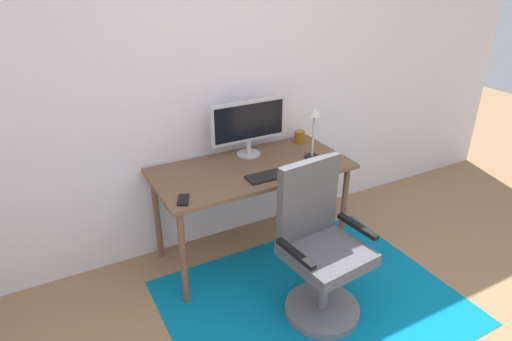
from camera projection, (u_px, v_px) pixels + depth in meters
wall_back at (223, 77)px, 3.20m from camera, size 6.00×0.10×2.60m
area_rug at (313, 302)px, 2.94m from camera, size 1.88×1.47×0.01m
desk at (252, 176)px, 3.16m from camera, size 1.42×0.68×0.74m
monitor at (248, 123)px, 3.21m from camera, size 0.60×0.18×0.42m
keyboard at (276, 174)px, 3.00m from camera, size 0.43×0.13×0.02m
computer_mouse at (319, 164)px, 3.13m from camera, size 0.06×0.10×0.03m
coffee_cup at (299, 137)px, 3.52m from camera, size 0.09×0.09×0.10m
cell_phone at (183, 200)px, 2.69m from camera, size 0.12×0.16×0.01m
desk_lamp at (314, 124)px, 3.16m from camera, size 0.11×0.11×0.39m
office_chair at (320, 254)px, 2.72m from camera, size 0.57×0.50×1.01m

